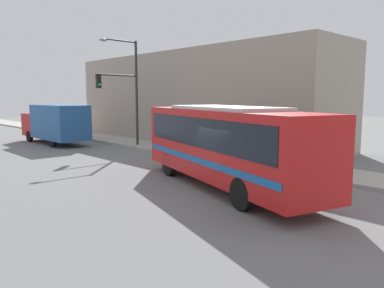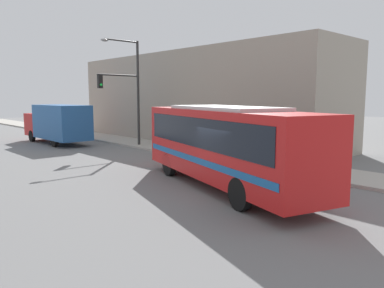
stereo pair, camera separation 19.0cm
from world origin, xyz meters
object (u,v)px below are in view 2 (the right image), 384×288
object	(u,v)px
fire_hydrant	(221,152)
parking_meter	(180,137)
city_bus	(225,141)
pedestrian_mid_block	(191,138)
street_lamp	(133,83)
traffic_light_pole	(124,96)
delivery_truck	(57,123)
pedestrian_near_corner	(203,137)

from	to	relation	value
fire_hydrant	parking_meter	bearing A→B (deg)	90.00
city_bus	pedestrian_mid_block	world-z (taller)	city_bus
parking_meter	pedestrian_mid_block	world-z (taller)	pedestrian_mid_block
parking_meter	street_lamp	xyz separation A→B (m)	(-0.15, 4.88, 3.47)
traffic_light_pole	pedestrian_mid_block	bearing A→B (deg)	-74.25
street_lamp	city_bus	bearing A→B (deg)	-108.54
parking_meter	fire_hydrant	bearing A→B (deg)	-90.00
pedestrian_mid_block	fire_hydrant	bearing A→B (deg)	-99.45
street_lamp	delivery_truck	bearing A→B (deg)	120.81
city_bus	fire_hydrant	size ratio (longest dim) A/B	13.35
parking_meter	pedestrian_near_corner	distance (m)	1.53
fire_hydrant	street_lamp	size ratio (longest dim) A/B	0.11
delivery_truck	pedestrian_mid_block	world-z (taller)	delivery_truck
pedestrian_mid_block	delivery_truck	bearing A→B (deg)	109.90
traffic_light_pole	pedestrian_near_corner	xyz separation A→B (m)	(2.32, -5.52, -2.59)
city_bus	delivery_truck	world-z (taller)	city_bus
fire_hydrant	pedestrian_near_corner	xyz separation A→B (m)	(1.33, 2.81, 0.52)
delivery_truck	parking_meter	world-z (taller)	delivery_truck
delivery_truck	traffic_light_pole	world-z (taller)	traffic_light_pole
city_bus	traffic_light_pole	bearing A→B (deg)	91.40
pedestrian_near_corner	parking_meter	bearing A→B (deg)	149.84
fire_hydrant	pedestrian_near_corner	world-z (taller)	pedestrian_near_corner
delivery_truck	street_lamp	distance (m)	7.15
delivery_truck	pedestrian_mid_block	xyz separation A→B (m)	(3.99, -11.04, -0.57)
pedestrian_mid_block	city_bus	bearing A→B (deg)	-123.84
street_lamp	pedestrian_mid_block	world-z (taller)	street_lamp
pedestrian_mid_block	street_lamp	bearing A→B (deg)	96.87
fire_hydrant	pedestrian_mid_block	bearing A→B (deg)	80.55
fire_hydrant	pedestrian_mid_block	world-z (taller)	pedestrian_mid_block
delivery_truck	pedestrian_near_corner	distance (m)	12.25
fire_hydrant	traffic_light_pole	distance (m)	8.96
city_bus	pedestrian_near_corner	distance (m)	9.26
traffic_light_pole	parking_meter	xyz separation A→B (m)	(1.00, -4.75, -2.55)
city_bus	parking_meter	bearing A→B (deg)	77.38
fire_hydrant	traffic_light_pole	bearing A→B (deg)	96.81
street_lamp	pedestrian_near_corner	world-z (taller)	street_lamp
traffic_light_pole	pedestrian_mid_block	size ratio (longest dim) A/B	2.83
delivery_truck	street_lamp	bearing A→B (deg)	-59.19
parking_meter	street_lamp	bearing A→B (deg)	91.78
city_bus	delivery_truck	xyz separation A→B (m)	(0.97, 18.44, -0.25)
pedestrian_near_corner	pedestrian_mid_block	world-z (taller)	pedestrian_mid_block
traffic_light_pole	pedestrian_mid_block	distance (m)	6.10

